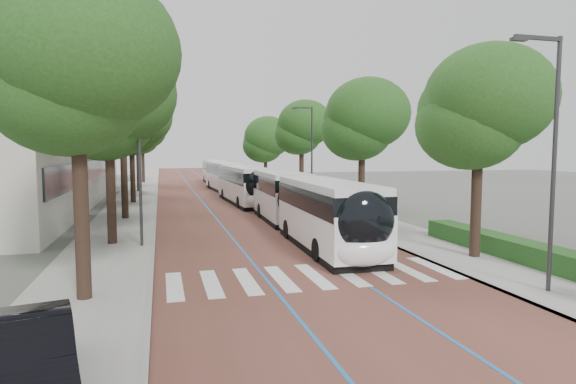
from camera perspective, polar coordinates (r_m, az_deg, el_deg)
ground at (r=16.95m, az=3.54°, el=-10.87°), size 160.00×160.00×0.00m
road at (r=55.90m, az=-9.52°, el=0.19°), size 11.00×140.00×0.02m
sidewalk_left at (r=55.70m, az=-17.23°, el=0.07°), size 4.00×140.00×0.12m
sidewalk_right at (r=57.08m, az=-2.01°, el=0.40°), size 4.00×140.00×0.12m
kerb_left at (r=55.65m, az=-15.27°, el=0.11°), size 0.20×140.00×0.14m
kerb_right at (r=56.69m, az=-3.88°, el=0.36°), size 0.20×140.00×0.14m
zebra_crossing at (r=17.92m, az=3.13°, el=-9.91°), size 10.55×3.60×0.01m
lane_line_left at (r=55.77m, az=-11.16°, el=0.16°), size 0.12×126.00×0.01m
lane_line_right at (r=56.07m, az=-7.90°, el=0.24°), size 0.12×126.00×0.01m
hedge at (r=21.44m, az=27.46°, el=-6.63°), size 1.20×14.00×0.80m
streetlight_near at (r=17.16m, az=28.65°, el=5.01°), size 1.82×0.20×8.00m
streetlight_far at (r=39.28m, az=2.60°, el=5.27°), size 1.82×0.20×8.00m
lamp_post_left at (r=23.49m, az=-17.18°, el=3.53°), size 0.14×0.14×8.00m
trees_left at (r=40.93m, az=-18.30°, el=7.90°), size 6.36×60.70×9.92m
trees_right at (r=41.61m, az=3.17°, el=7.06°), size 6.03×47.64×8.76m
lead_bus at (r=26.04m, az=2.03°, el=-1.63°), size 2.98×18.45×3.20m
bus_queued_0 at (r=41.48m, az=-5.14°, el=0.82°), size 3.01×12.49×3.20m
bus_queued_1 at (r=54.32m, az=-7.39°, el=1.78°), size 3.20×12.52×3.20m
bus_queued_2 at (r=66.87m, az=-8.56°, el=2.37°), size 2.56×12.40×3.20m
parked_car at (r=10.31m, az=-28.64°, el=-17.01°), size 2.58×4.82×1.51m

